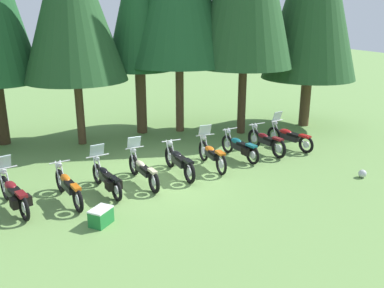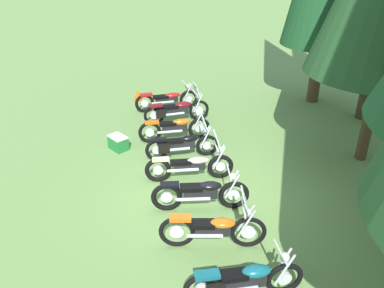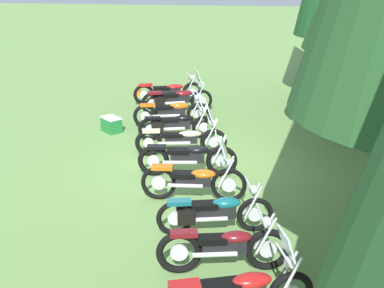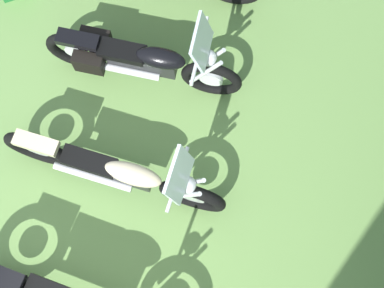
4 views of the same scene
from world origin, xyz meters
TOP-DOWN VIEW (x-y plane):
  - ground_plane at (0.00, 0.00)m, footprint 80.00×80.00m
  - motorcycle_0 at (-5.51, -1.38)m, footprint 0.96×2.32m
  - motorcycle_1 at (-4.41, -0.95)m, footprint 1.06×2.25m
  - motorcycle_2 at (-2.99, -0.86)m, footprint 0.78×2.27m
  - motorcycle_3 at (-1.87, -0.60)m, footprint 0.87×2.12m
  - motorcycle_4 at (-0.70, -0.26)m, footprint 0.66×2.35m
  - motorcycle_5 at (0.58, 0.05)m, footprint 0.69×2.32m
  - motorcycle_6 at (1.86, 0.35)m, footprint 0.70×2.23m
  - motorcycle_7 at (3.19, 0.84)m, footprint 0.84×2.16m
  - motorcycle_8 at (4.41, 1.12)m, footprint 0.75×2.19m
  - picnic_cooler at (-2.32, -2.56)m, footprint 0.70×0.70m
  - traffic_cone at (-6.42, -2.66)m, footprint 0.32×0.32m

SIDE VIEW (x-z plane):
  - ground_plane at x=0.00m, z-range 0.00..0.00m
  - picnic_cooler at x=-2.32m, z-range 0.00..0.44m
  - traffic_cone at x=-6.42m, z-range 0.00..0.48m
  - motorcycle_0 at x=-5.51m, z-range -0.07..0.94m
  - motorcycle_4 at x=-0.70m, z-range -0.24..1.12m
  - motorcycle_3 at x=-1.87m, z-range -0.22..1.12m
  - motorcycle_7 at x=3.19m, z-range -0.05..0.95m
  - motorcycle_2 at x=-2.99m, z-range -0.05..0.96m
  - motorcycle_8 at x=4.41m, z-range -0.06..0.97m
  - motorcycle_5 at x=0.58m, z-range -0.05..0.98m
  - motorcycle_6 at x=1.86m, z-range -0.21..1.18m
  - motorcycle_1 at x=-4.41m, z-range -0.20..1.17m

